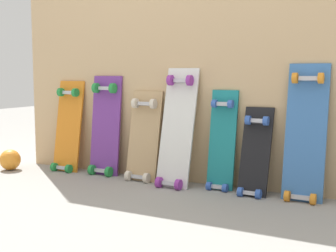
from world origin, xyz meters
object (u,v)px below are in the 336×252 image
(skateboard_natural, at_px, (143,140))
(skateboard_black, at_px, (255,157))
(skateboard_teal, at_px, (222,145))
(skateboard_purple, at_px, (105,130))
(skateboard_blue, at_px, (305,138))
(skateboard_white, at_px, (177,132))
(skateboard_orange, at_px, (68,130))
(rubber_ball, at_px, (10,160))

(skateboard_natural, distance_m, skateboard_black, 0.79)
(skateboard_black, bearing_deg, skateboard_teal, 171.12)
(skateboard_purple, height_order, skateboard_blue, skateboard_blue)
(skateboard_purple, xyz_separation_m, skateboard_blue, (1.41, -0.02, 0.04))
(skateboard_white, distance_m, skateboard_teal, 0.31)
(skateboard_natural, bearing_deg, skateboard_teal, 1.59)
(skateboard_teal, bearing_deg, skateboard_orange, -179.42)
(skateboard_purple, relative_size, rubber_ball, 4.93)
(skateboard_purple, xyz_separation_m, skateboard_white, (0.61, -0.06, 0.02))
(skateboard_orange, distance_m, skateboard_blue, 1.74)
(skateboard_black, bearing_deg, skateboard_natural, 178.58)
(skateboard_white, xyz_separation_m, rubber_ball, (-1.33, -0.17, -0.27))
(skateboard_black, bearing_deg, skateboard_blue, 3.93)
(skateboard_natural, xyz_separation_m, skateboard_blue, (1.08, 0.00, 0.09))
(rubber_ball, bearing_deg, skateboard_black, 5.59)
(skateboard_natural, distance_m, skateboard_teal, 0.56)
(skateboard_natural, relative_size, skateboard_blue, 0.79)
(skateboard_purple, bearing_deg, skateboard_orange, -176.69)
(skateboard_orange, relative_size, rubber_ball, 4.72)
(skateboard_natural, distance_m, skateboard_white, 0.29)
(skateboard_teal, distance_m, rubber_ball, 1.64)
(skateboard_teal, height_order, rubber_ball, skateboard_teal)
(skateboard_orange, height_order, skateboard_blue, skateboard_blue)
(skateboard_black, relative_size, skateboard_blue, 0.70)
(skateboard_black, bearing_deg, skateboard_purple, 177.86)
(skateboard_teal, xyz_separation_m, skateboard_blue, (0.51, -0.02, 0.08))
(skateboard_natural, distance_m, skateboard_blue, 1.08)
(skateboard_natural, distance_m, rubber_ball, 1.09)
(skateboard_natural, xyz_separation_m, skateboard_white, (0.27, -0.03, 0.08))
(skateboard_white, bearing_deg, skateboard_natural, 172.81)
(skateboard_purple, relative_size, skateboard_blue, 0.90)
(rubber_ball, bearing_deg, skateboard_orange, 27.43)
(skateboard_orange, bearing_deg, rubber_ball, -152.57)
(skateboard_natural, bearing_deg, skateboard_white, -7.19)
(skateboard_white, distance_m, skateboard_blue, 0.81)
(skateboard_white, xyz_separation_m, skateboard_blue, (0.81, 0.03, 0.01))
(skateboard_purple, relative_size, skateboard_natural, 1.15)
(skateboard_orange, xyz_separation_m, skateboard_blue, (1.74, -0.00, 0.06))
(skateboard_orange, relative_size, skateboard_blue, 0.86)
(skateboard_natural, height_order, skateboard_blue, skateboard_blue)
(skateboard_natural, relative_size, rubber_ball, 4.30)
(skateboard_natural, bearing_deg, skateboard_purple, 176.18)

